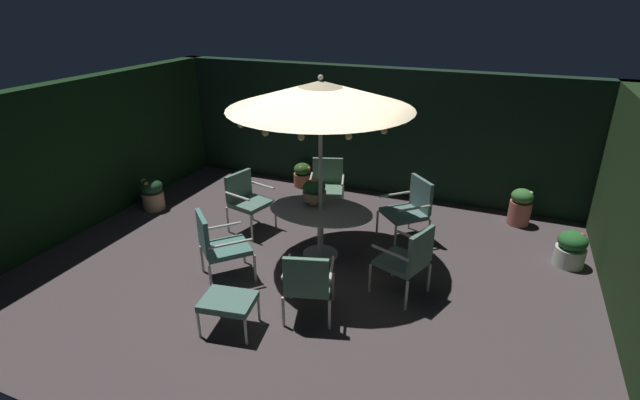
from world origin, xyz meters
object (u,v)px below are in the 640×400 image
(patio_chair_northeast, at_px, (408,258))
(patio_chair_southwest, at_px, (218,243))
(patio_chair_north, at_px, (308,281))
(patio_dining_table, at_px, (320,219))
(patio_umbrella, at_px, (321,95))
(potted_plant_front_corner, at_px, (571,249))
(ottoman_footrest, at_px, (228,302))
(potted_plant_back_center, at_px, (303,174))
(centerpiece_planter, at_px, (314,191))
(patio_chair_southeast, at_px, (327,183))
(potted_plant_back_right, at_px, (152,194))
(patio_chair_south, at_px, (246,197))
(patio_chair_east, at_px, (410,206))
(potted_plant_left_near, at_px, (520,206))

(patio_chair_northeast, bearing_deg, patio_chair_southwest, -166.81)
(patio_chair_north, height_order, patio_chair_southwest, patio_chair_southwest)
(patio_dining_table, xyz_separation_m, patio_chair_southwest, (-1.04, -1.10, -0.06))
(patio_umbrella, xyz_separation_m, patio_chair_north, (0.42, -1.44, -1.86))
(patio_chair_north, height_order, potted_plant_front_corner, patio_chair_north)
(ottoman_footrest, relative_size, potted_plant_back_center, 1.38)
(centerpiece_planter, bearing_deg, patio_chair_southeast, 103.18)
(potted_plant_back_center, xyz_separation_m, potted_plant_back_right, (-2.05, -2.07, 0.05))
(patio_chair_north, relative_size, potted_plant_back_right, 1.62)
(patio_dining_table, distance_m, patio_chair_south, 1.49)
(patio_umbrella, height_order, patio_chair_southwest, patio_umbrella)
(potted_plant_back_center, bearing_deg, potted_plant_back_right, -134.84)
(patio_chair_northeast, xyz_separation_m, ottoman_footrest, (-1.75, -1.43, -0.19))
(patio_chair_northeast, relative_size, patio_chair_southeast, 1.02)
(centerpiece_planter, height_order, patio_chair_south, centerpiece_planter)
(patio_chair_east, height_order, patio_chair_southwest, same)
(patio_chair_north, bearing_deg, patio_dining_table, 106.48)
(centerpiece_planter, height_order, patio_chair_east, centerpiece_planter)
(patio_chair_northeast, bearing_deg, ottoman_footrest, -140.66)
(patio_umbrella, height_order, patio_chair_east, patio_umbrella)
(patio_chair_northeast, distance_m, patio_chair_southwest, 2.51)
(patio_chair_south, relative_size, potted_plant_front_corner, 1.81)
(ottoman_footrest, bearing_deg, potted_plant_left_near, 53.84)
(patio_chair_northeast, distance_m, ottoman_footrest, 2.27)
(patio_chair_northeast, bearing_deg, potted_plant_front_corner, 38.98)
(patio_chair_south, xyz_separation_m, potted_plant_back_right, (-1.99, 0.03, -0.27))
(patio_chair_southeast, height_order, potted_plant_back_right, patio_chair_southeast)
(patio_umbrella, height_order, patio_chair_north, patio_umbrella)
(patio_chair_north, bearing_deg, potted_plant_back_center, 115.02)
(patio_dining_table, xyz_separation_m, potted_plant_front_corner, (3.43, 1.11, -0.35))
(potted_plant_left_near, bearing_deg, ottoman_footrest, -126.16)
(patio_chair_southeast, height_order, potted_plant_back_center, patio_chair_southeast)
(patio_dining_table, height_order, patio_chair_southwest, patio_chair_southwest)
(patio_chair_south, bearing_deg, patio_chair_east, 14.85)
(patio_chair_north, relative_size, ottoman_footrest, 1.40)
(patio_dining_table, relative_size, patio_chair_northeast, 1.56)
(centerpiece_planter, relative_size, patio_chair_east, 0.41)
(centerpiece_planter, distance_m, patio_chair_south, 1.38)
(patio_umbrella, relative_size, patio_chair_south, 2.78)
(patio_dining_table, relative_size, potted_plant_left_near, 2.43)
(potted_plant_left_near, height_order, potted_plant_front_corner, potted_plant_left_near)
(potted_plant_back_center, bearing_deg, patio_chair_northeast, -46.81)
(patio_dining_table, xyz_separation_m, patio_umbrella, (-0.00, 0.00, 1.79))
(patio_chair_southeast, xyz_separation_m, patio_chair_southwest, (-0.58, -2.53, -0.02))
(patio_chair_northeast, bearing_deg, patio_chair_southeast, 133.63)
(potted_plant_front_corner, bearing_deg, patio_dining_table, -162.12)
(centerpiece_planter, bearing_deg, patio_chair_east, 35.47)
(potted_plant_back_right, bearing_deg, patio_chair_north, -25.26)
(patio_chair_southeast, bearing_deg, centerpiece_planter, -76.82)
(potted_plant_back_right, bearing_deg, patio_chair_northeast, -10.69)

